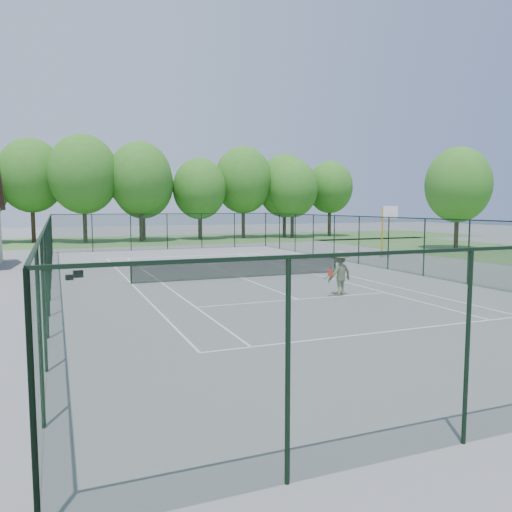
# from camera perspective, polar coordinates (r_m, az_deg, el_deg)

# --- Properties ---
(ground) EXTENTS (140.00, 140.00, 0.00)m
(ground) POSITION_cam_1_polar(r_m,az_deg,el_deg) (25.43, -1.68, -2.50)
(ground) COLOR gray
(ground) RESTS_ON ground
(grass_far) EXTENTS (80.00, 16.00, 0.01)m
(grass_far) POSITION_cam_1_polar(r_m,az_deg,el_deg) (54.44, -12.68, 1.76)
(grass_far) COLOR #4D7C3A
(grass_far) RESTS_ON ground
(court_lines) EXTENTS (11.05, 23.85, 0.01)m
(court_lines) POSITION_cam_1_polar(r_m,az_deg,el_deg) (25.43, -1.68, -2.49)
(court_lines) COLOR white
(court_lines) RESTS_ON ground
(tennis_net) EXTENTS (11.08, 0.08, 1.10)m
(tennis_net) POSITION_cam_1_polar(r_m,az_deg,el_deg) (25.36, -1.69, -1.21)
(tennis_net) COLOR black
(tennis_net) RESTS_ON ground
(fence_enclosure) EXTENTS (18.05, 36.05, 3.02)m
(fence_enclosure) POSITION_cam_1_polar(r_m,az_deg,el_deg) (25.26, -1.69, 1.01)
(fence_enclosure) COLOR #18371F
(fence_enclosure) RESTS_ON ground
(tree_line_far) EXTENTS (39.40, 6.40, 9.70)m
(tree_line_far) POSITION_cam_1_polar(r_m,az_deg,el_deg) (54.37, -12.82, 8.07)
(tree_line_far) COLOR #3C281D
(tree_line_far) RESTS_ON ground
(basketball_goal) EXTENTS (1.20, 1.43, 3.65)m
(basketball_goal) POSITION_cam_1_polar(r_m,az_deg,el_deg) (36.61, 14.71, 3.87)
(basketball_goal) COLOR gold
(basketball_goal) RESTS_ON ground
(tree_side) EXTENTS (5.41, 5.41, 8.57)m
(tree_side) POSITION_cam_1_polar(r_m,az_deg,el_deg) (45.43, 22.10, 7.54)
(tree_side) COLOR #3C281D
(tree_side) RESTS_ON ground
(sports_bag_a) EXTENTS (0.50, 0.36, 0.37)m
(sports_bag_a) POSITION_cam_1_polar(r_m,az_deg,el_deg) (27.05, -19.66, -1.95)
(sports_bag_a) COLOR black
(sports_bag_a) RESTS_ON ground
(sports_bag_b) EXTENTS (0.39, 0.30, 0.26)m
(sports_bag_b) POSITION_cam_1_polar(r_m,az_deg,el_deg) (26.29, -20.55, -2.30)
(sports_bag_b) COLOR black
(sports_bag_b) RESTS_ON ground
(tennis_player) EXTENTS (1.95, 0.94, 1.82)m
(tennis_player) POSITION_cam_1_polar(r_m,az_deg,el_deg) (20.58, 9.53, -1.96)
(tennis_player) COLOR #5D6347
(tennis_player) RESTS_ON ground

